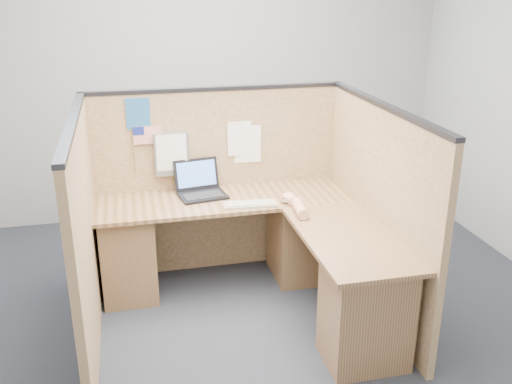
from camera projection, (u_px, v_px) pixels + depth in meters
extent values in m
plane|color=black|center=(243.00, 328.00, 4.01)|extent=(5.00, 5.00, 0.00)
plane|color=#A0A2A5|center=(195.00, 78.00, 5.57)|extent=(5.00, 0.00, 5.00)
plane|color=#A0A2A5|center=(419.00, 352.00, 1.47)|extent=(5.00, 0.00, 5.00)
cube|color=brown|center=(217.00, 182.00, 4.66)|extent=(2.05, 0.05, 1.50)
cube|color=#232328|center=(215.00, 89.00, 4.39)|extent=(2.05, 0.06, 0.03)
cube|color=brown|center=(85.00, 240.00, 3.62)|extent=(0.05, 1.80, 1.50)
cube|color=#232328|center=(72.00, 122.00, 3.36)|extent=(0.06, 1.80, 0.03)
cube|color=brown|center=(377.00, 212.00, 4.05)|extent=(0.05, 1.80, 1.50)
cube|color=#232328|center=(386.00, 106.00, 3.78)|extent=(0.06, 1.80, 0.03)
cube|color=brown|center=(224.00, 200.00, 4.37)|extent=(1.95, 0.60, 0.03)
cube|color=brown|center=(350.00, 239.00, 3.72)|extent=(0.60, 1.15, 0.03)
cube|color=brown|center=(128.00, 253.00, 4.34)|extent=(0.40, 0.50, 0.70)
cube|color=brown|center=(298.00, 236.00, 4.63)|extent=(0.40, 0.50, 0.70)
cube|color=brown|center=(366.00, 313.00, 3.55)|extent=(0.50, 0.40, 0.70)
cube|color=black|center=(203.00, 196.00, 4.39)|extent=(0.39, 0.31, 0.02)
cube|color=black|center=(199.00, 173.00, 4.50)|extent=(0.36, 0.13, 0.24)
cube|color=#3B5EA1|center=(200.00, 174.00, 4.49)|extent=(0.31, 0.10, 0.19)
cube|color=gray|center=(250.00, 205.00, 4.22)|extent=(0.41, 0.17, 0.02)
cube|color=silver|center=(250.00, 203.00, 4.21)|extent=(0.37, 0.14, 0.01)
ellipsoid|color=silver|center=(289.00, 200.00, 4.28)|extent=(0.13, 0.10, 0.05)
ellipsoid|color=tan|center=(289.00, 196.00, 4.26)|extent=(0.10, 0.12, 0.05)
cylinder|color=tan|center=(292.00, 201.00, 4.22)|extent=(0.07, 0.05, 0.07)
cylinder|color=tan|center=(300.00, 208.00, 4.08)|extent=(0.11, 0.29, 0.09)
cube|color=#205A97|center=(138.00, 114.00, 4.29)|extent=(0.18, 0.01, 0.24)
cylinder|color=olive|center=(134.00, 151.00, 4.37)|extent=(0.01, 0.01, 0.37)
cube|color=red|center=(147.00, 135.00, 4.35)|extent=(0.21, 0.00, 0.14)
cube|color=navy|center=(138.00, 131.00, 4.32)|extent=(0.09, 0.00, 0.06)
cube|color=slate|center=(171.00, 154.00, 4.43)|extent=(0.26, 0.05, 0.34)
cube|color=white|center=(172.00, 153.00, 4.40)|extent=(0.23, 0.01, 0.29)
cube|color=white|center=(241.00, 138.00, 4.55)|extent=(0.22, 0.02, 0.28)
cube|color=white|center=(246.00, 144.00, 4.57)|extent=(0.24, 0.02, 0.30)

